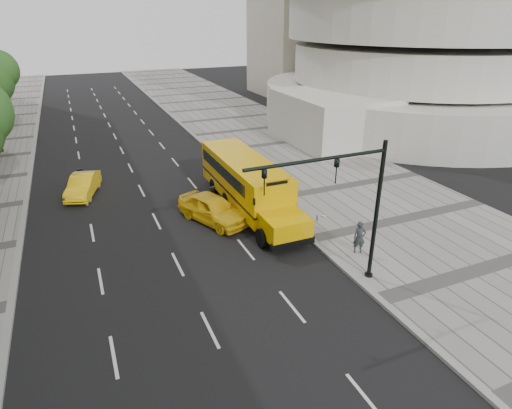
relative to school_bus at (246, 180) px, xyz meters
name	(u,v)px	position (x,y,z in m)	size (l,w,h in m)	color
ground	(174,218)	(-4.50, 0.17, -1.76)	(140.00, 140.00, 0.00)	black
sidewalk_museum	(347,186)	(7.50, 0.17, -1.69)	(12.00, 140.00, 0.15)	gray
curb_museum	(267,200)	(1.50, 0.17, -1.69)	(0.30, 140.00, 0.15)	gray
curb_far	(20,244)	(-12.50, 0.17, -1.69)	(0.30, 140.00, 0.15)	gray
school_bus	(246,180)	(0.00, 0.00, 0.00)	(2.96, 11.56, 3.19)	#EAAF00
taxi_near	(213,209)	(-2.50, -1.13, -0.97)	(1.88, 4.66, 1.59)	yellow
taxi_far	(83,185)	(-9.06, 5.92, -1.09)	(1.43, 4.10, 1.35)	yellow
pedestrian	(360,237)	(2.89, -7.51, -0.79)	(0.60, 0.39, 1.65)	#2F3236
traffic_signal	(350,200)	(0.69, -9.40, 2.33)	(6.18, 0.36, 6.40)	black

